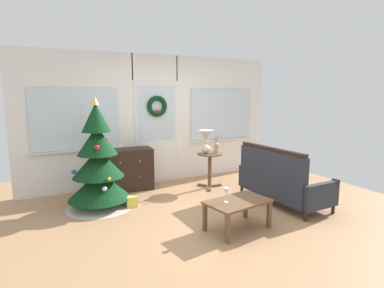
{
  "coord_description": "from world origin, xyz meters",
  "views": [
    {
      "loc": [
        -2.15,
        -3.87,
        1.8
      ],
      "look_at": [
        0.05,
        0.55,
        1.0
      ],
      "focal_mm": 29.32,
      "sensor_mm": 36.0,
      "label": 1
    }
  ],
  "objects_px": {
    "dresser_cabinet": "(128,169)",
    "flower_vase": "(216,147)",
    "christmas_tree": "(98,169)",
    "gift_box": "(131,201)",
    "table_lamp": "(206,138)",
    "wine_glass": "(226,192)",
    "side_table": "(210,163)",
    "coffee_table": "(238,205)",
    "settee_sofa": "(279,181)"
  },
  "relations": [
    {
      "from": "flower_vase",
      "to": "gift_box",
      "type": "height_order",
      "value": "flower_vase"
    },
    {
      "from": "coffee_table",
      "to": "gift_box",
      "type": "height_order",
      "value": "coffee_table"
    },
    {
      "from": "coffee_table",
      "to": "wine_glass",
      "type": "xyz_separation_m",
      "value": [
        -0.18,
        0.01,
        0.2
      ]
    },
    {
      "from": "table_lamp",
      "to": "flower_vase",
      "type": "relative_size",
      "value": 1.26
    },
    {
      "from": "christmas_tree",
      "to": "wine_glass",
      "type": "height_order",
      "value": "christmas_tree"
    },
    {
      "from": "flower_vase",
      "to": "wine_glass",
      "type": "relative_size",
      "value": 1.79
    },
    {
      "from": "christmas_tree",
      "to": "gift_box",
      "type": "relative_size",
      "value": 9.93
    },
    {
      "from": "coffee_table",
      "to": "gift_box",
      "type": "xyz_separation_m",
      "value": [
        -1.04,
        1.45,
        -0.25
      ]
    },
    {
      "from": "settee_sofa",
      "to": "table_lamp",
      "type": "distance_m",
      "value": 1.58
    },
    {
      "from": "dresser_cabinet",
      "to": "settee_sofa",
      "type": "xyz_separation_m",
      "value": [
        2.01,
        -1.86,
        -0.01
      ]
    },
    {
      "from": "settee_sofa",
      "to": "wine_glass",
      "type": "relative_size",
      "value": 8.19
    },
    {
      "from": "christmas_tree",
      "to": "wine_glass",
      "type": "distance_m",
      "value": 2.12
    },
    {
      "from": "coffee_table",
      "to": "dresser_cabinet",
      "type": "bearing_deg",
      "value": 109.42
    },
    {
      "from": "side_table",
      "to": "coffee_table",
      "type": "distance_m",
      "value": 1.9
    },
    {
      "from": "side_table",
      "to": "wine_glass",
      "type": "distance_m",
      "value": 1.95
    },
    {
      "from": "settee_sofa",
      "to": "christmas_tree",
      "type": "bearing_deg",
      "value": 156.46
    },
    {
      "from": "settee_sofa",
      "to": "gift_box",
      "type": "distance_m",
      "value": 2.42
    },
    {
      "from": "flower_vase",
      "to": "coffee_table",
      "type": "bearing_deg",
      "value": -111.93
    },
    {
      "from": "dresser_cabinet",
      "to": "table_lamp",
      "type": "bearing_deg",
      "value": -21.18
    },
    {
      "from": "christmas_tree",
      "to": "settee_sofa",
      "type": "bearing_deg",
      "value": -23.54
    },
    {
      "from": "coffee_table",
      "to": "gift_box",
      "type": "relative_size",
      "value": 5.21
    },
    {
      "from": "table_lamp",
      "to": "flower_vase",
      "type": "xyz_separation_m",
      "value": [
        0.16,
        -0.1,
        -0.17
      ]
    },
    {
      "from": "wine_glass",
      "to": "christmas_tree",
      "type": "bearing_deg",
      "value": 128.33
    },
    {
      "from": "side_table",
      "to": "wine_glass",
      "type": "bearing_deg",
      "value": -113.52
    },
    {
      "from": "dresser_cabinet",
      "to": "wine_glass",
      "type": "height_order",
      "value": "dresser_cabinet"
    },
    {
      "from": "gift_box",
      "to": "table_lamp",
      "type": "bearing_deg",
      "value": 13.79
    },
    {
      "from": "side_table",
      "to": "flower_vase",
      "type": "distance_m",
      "value": 0.33
    },
    {
      "from": "wine_glass",
      "to": "coffee_table",
      "type": "bearing_deg",
      "value": -3.44
    },
    {
      "from": "wine_glass",
      "to": "gift_box",
      "type": "xyz_separation_m",
      "value": [
        -0.86,
        1.44,
        -0.45
      ]
    },
    {
      "from": "flower_vase",
      "to": "coffee_table",
      "type": "relative_size",
      "value": 0.38
    },
    {
      "from": "christmas_tree",
      "to": "coffee_table",
      "type": "relative_size",
      "value": 1.9
    },
    {
      "from": "table_lamp",
      "to": "coffee_table",
      "type": "distance_m",
      "value": 2.02
    },
    {
      "from": "settee_sofa",
      "to": "side_table",
      "type": "xyz_separation_m",
      "value": [
        -0.57,
        1.29,
        0.1
      ]
    },
    {
      "from": "side_table",
      "to": "coffee_table",
      "type": "xyz_separation_m",
      "value": [
        -0.6,
        -1.8,
        -0.14
      ]
    },
    {
      "from": "wine_glass",
      "to": "gift_box",
      "type": "relative_size",
      "value": 1.11
    },
    {
      "from": "flower_vase",
      "to": "dresser_cabinet",
      "type": "bearing_deg",
      "value": 157.6
    },
    {
      "from": "side_table",
      "to": "flower_vase",
      "type": "xyz_separation_m",
      "value": [
        0.1,
        -0.06,
        0.31
      ]
    },
    {
      "from": "coffee_table",
      "to": "gift_box",
      "type": "bearing_deg",
      "value": 125.64
    },
    {
      "from": "dresser_cabinet",
      "to": "flower_vase",
      "type": "height_order",
      "value": "flower_vase"
    },
    {
      "from": "christmas_tree",
      "to": "wine_glass",
      "type": "relative_size",
      "value": 8.94
    },
    {
      "from": "side_table",
      "to": "table_lamp",
      "type": "distance_m",
      "value": 0.48
    },
    {
      "from": "side_table",
      "to": "flower_vase",
      "type": "height_order",
      "value": "flower_vase"
    },
    {
      "from": "table_lamp",
      "to": "wine_glass",
      "type": "relative_size",
      "value": 2.26
    },
    {
      "from": "christmas_tree",
      "to": "dresser_cabinet",
      "type": "xyz_separation_m",
      "value": [
        0.65,
        0.7,
        -0.24
      ]
    },
    {
      "from": "coffee_table",
      "to": "wine_glass",
      "type": "height_order",
      "value": "wine_glass"
    },
    {
      "from": "gift_box",
      "to": "settee_sofa",
      "type": "bearing_deg",
      "value": -23.03
    },
    {
      "from": "christmas_tree",
      "to": "flower_vase",
      "type": "distance_m",
      "value": 2.2
    },
    {
      "from": "christmas_tree",
      "to": "gift_box",
      "type": "distance_m",
      "value": 0.74
    },
    {
      "from": "coffee_table",
      "to": "flower_vase",
      "type": "bearing_deg",
      "value": 68.07
    },
    {
      "from": "dresser_cabinet",
      "to": "side_table",
      "type": "height_order",
      "value": "dresser_cabinet"
    }
  ]
}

